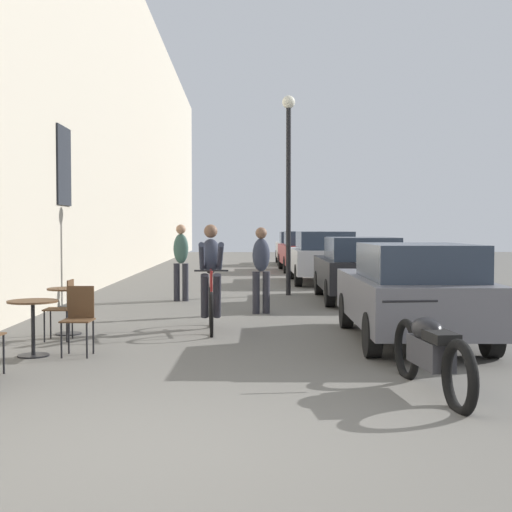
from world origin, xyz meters
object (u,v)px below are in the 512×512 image
(pedestrian_mid, at_px, (181,258))
(cafe_chair_mid_toward_street, at_px, (79,315))
(pedestrian_near, at_px, (261,265))
(cyclist_on_bicycle, at_px, (211,280))
(cafe_table_mid, at_px, (33,316))
(cafe_table_far, at_px, (68,301))
(parked_car_fourth, at_px, (305,251))
(parked_motorcycle, at_px, (431,352))
(street_lamp, at_px, (289,169))
(parked_car_second, at_px, (358,268))
(parked_car_third, at_px, (322,256))
(parked_car_fifth, at_px, (296,247))
(cafe_chair_far_toward_street, at_px, (64,305))
(parked_car_nearest, at_px, (411,291))

(pedestrian_mid, bearing_deg, cafe_chair_mid_toward_street, -96.10)
(pedestrian_near, bearing_deg, cafe_chair_mid_toward_street, -119.58)
(pedestrian_mid, bearing_deg, cyclist_on_bicycle, -78.97)
(cyclist_on_bicycle, bearing_deg, cafe_table_mid, -134.08)
(cafe_table_far, distance_m, cyclist_on_bicycle, 2.25)
(parked_car_fourth, bearing_deg, parked_motorcycle, -91.50)
(street_lamp, height_order, parked_car_second, street_lamp)
(cafe_table_mid, bearing_deg, cyclist_on_bicycle, 45.92)
(cafe_chair_mid_toward_street, xyz_separation_m, pedestrian_mid, (0.72, 6.73, 0.46))
(cafe_chair_mid_toward_street, relative_size, parked_car_third, 0.20)
(cafe_table_far, height_order, parked_car_third, parked_car_third)
(cafe_chair_mid_toward_street, bearing_deg, pedestrian_near, 60.42)
(parked_motorcycle, bearing_deg, cyclist_on_bicycle, 118.99)
(parked_car_fourth, distance_m, parked_motorcycle, 19.98)
(cafe_table_mid, height_order, pedestrian_mid, pedestrian_mid)
(pedestrian_mid, xyz_separation_m, parked_car_fifth, (3.87, 16.38, -0.20))
(cafe_table_mid, relative_size, parked_car_second, 0.17)
(parked_car_second, bearing_deg, parked_car_fifth, 90.54)
(cafe_chair_mid_toward_street, distance_m, parked_motorcycle, 4.54)
(cafe_chair_far_toward_street, distance_m, parked_car_second, 7.57)
(pedestrian_near, height_order, parked_motorcycle, pedestrian_near)
(parked_car_fourth, height_order, parked_car_fifth, parked_car_fourth)
(cafe_table_mid, xyz_separation_m, parked_car_second, (5.31, 6.72, 0.23))
(parked_car_fourth, bearing_deg, parked_car_nearest, -89.90)
(pedestrian_near, relative_size, pedestrian_mid, 0.96)
(cafe_table_far, bearing_deg, parked_car_fourth, 72.33)
(pedestrian_mid, height_order, parked_car_fourth, pedestrian_mid)
(street_lamp, bearing_deg, cafe_chair_far_toward_street, -118.64)
(cafe_chair_mid_toward_street, height_order, street_lamp, street_lamp)
(cafe_table_mid, xyz_separation_m, cafe_chair_far_toward_street, (0.06, 1.28, -0.00))
(cafe_table_far, bearing_deg, pedestrian_near, 40.12)
(cafe_chair_mid_toward_street, bearing_deg, cafe_table_mid, -172.42)
(cafe_chair_mid_toward_street, xyz_separation_m, parked_car_fifth, (4.59, 23.11, 0.26))
(cafe_table_mid, relative_size, cyclist_on_bicycle, 0.41)
(pedestrian_near, xyz_separation_m, pedestrian_mid, (-1.76, 2.37, 0.04))
(parked_car_fourth, bearing_deg, cafe_table_mid, -105.89)
(cafe_table_far, distance_m, parked_car_fifth, 21.95)
(cyclist_on_bicycle, bearing_deg, pedestrian_mid, 101.03)
(cafe_table_mid, distance_m, street_lamp, 9.37)
(cafe_table_mid, bearing_deg, parked_car_second, 51.68)
(cafe_table_mid, xyz_separation_m, parked_car_fifth, (5.16, 23.19, 0.26))
(cafe_chair_far_toward_street, distance_m, parked_car_third, 11.88)
(cafe_chair_far_toward_street, bearing_deg, cafe_table_mid, -92.75)
(cafe_table_far, xyz_separation_m, parked_motorcycle, (4.59, -3.93, -0.12))
(cafe_chair_mid_toward_street, xyz_separation_m, pedestrian_near, (2.48, 4.36, 0.42))
(cafe_chair_mid_toward_street, xyz_separation_m, cafe_chair_far_toward_street, (-0.51, 1.20, 0.00))
(parked_car_nearest, bearing_deg, parked_car_third, 90.09)
(parked_car_third, xyz_separation_m, parked_car_fourth, (-0.01, 5.87, -0.01))
(parked_car_third, bearing_deg, cafe_table_mid, -113.01)
(pedestrian_near, relative_size, parked_car_fourth, 0.38)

